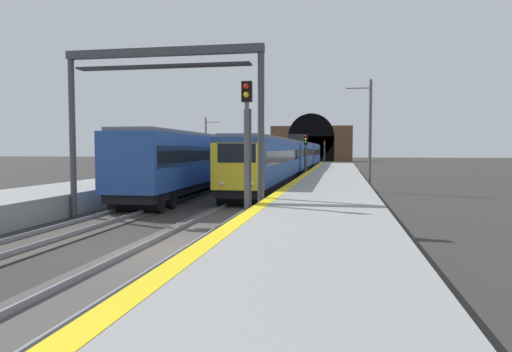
# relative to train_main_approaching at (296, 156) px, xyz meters

# --- Properties ---
(ground_plane) EXTENTS (320.00, 320.00, 0.00)m
(ground_plane) POSITION_rel_train_main_approaching_xyz_m (-41.24, 0.00, -2.25)
(ground_plane) COLOR #302D2B
(platform_right) EXTENTS (112.00, 4.74, 1.06)m
(platform_right) POSITION_rel_train_main_approaching_xyz_m (-41.24, -4.53, -1.72)
(platform_right) COLOR gray
(platform_right) RESTS_ON ground_plane
(platform_right_edge_strip) EXTENTS (112.00, 0.50, 0.01)m
(platform_right_edge_strip) POSITION_rel_train_main_approaching_xyz_m (-41.24, -2.41, -1.18)
(platform_right_edge_strip) COLOR yellow
(platform_right_edge_strip) RESTS_ON platform_right
(track_main_line) EXTENTS (160.00, 2.78, 0.21)m
(track_main_line) POSITION_rel_train_main_approaching_xyz_m (-41.24, 0.00, -2.20)
(track_main_line) COLOR #4C4742
(track_main_line) RESTS_ON ground_plane
(track_adjacent_line) EXTENTS (160.00, 2.61, 0.21)m
(track_adjacent_line) POSITION_rel_train_main_approaching_xyz_m (-41.24, 4.78, -2.20)
(track_adjacent_line) COLOR #423D38
(track_adjacent_line) RESTS_ON ground_plane
(train_main_approaching) EXTENTS (62.59, 2.96, 4.83)m
(train_main_approaching) POSITION_rel_train_main_approaching_xyz_m (0.00, 0.00, 0.00)
(train_main_approaching) COLOR #264C99
(train_main_approaching) RESTS_ON ground_plane
(train_adjacent_platform) EXTENTS (38.76, 3.43, 4.16)m
(train_adjacent_platform) POSITION_rel_train_main_approaching_xyz_m (-15.48, 4.78, 0.12)
(train_adjacent_platform) COLOR #264C99
(train_adjacent_platform) RESTS_ON ground_plane
(railway_signal_near) EXTENTS (0.39, 0.38, 5.60)m
(railway_signal_near) POSITION_rel_train_main_approaching_xyz_m (-37.66, -1.87, 1.01)
(railway_signal_near) COLOR #4C4C54
(railway_signal_near) RESTS_ON ground_plane
(railway_signal_mid) EXTENTS (0.39, 0.38, 4.56)m
(railway_signal_mid) POSITION_rel_train_main_approaching_xyz_m (-9.31, -1.87, 0.55)
(railway_signal_mid) COLOR #4C4C54
(railway_signal_mid) RESTS_ON ground_plane
(railway_signal_far) EXTENTS (0.39, 0.38, 4.70)m
(railway_signal_far) POSITION_rel_train_main_approaching_xyz_m (39.75, -1.87, 0.62)
(railway_signal_far) COLOR #38383D
(railway_signal_far) RESTS_ON ground_plane
(overhead_signal_gantry) EXTENTS (0.70, 8.97, 7.50)m
(overhead_signal_gantry) POSITION_rel_train_main_approaching_xyz_m (-35.16, 2.39, 3.41)
(overhead_signal_gantry) COLOR #3F3F47
(overhead_signal_gantry) RESTS_ON ground_plane
(tunnel_portal) EXTENTS (2.73, 20.57, 12.00)m
(tunnel_portal) POSITION_rel_train_main_approaching_xyz_m (65.04, 2.39, 2.25)
(tunnel_portal) COLOR brown
(tunnel_portal) RESTS_ON ground_plane
(catenary_mast_near) EXTENTS (0.22, 1.96, 7.16)m
(catenary_mast_near) POSITION_rel_train_main_approaching_xyz_m (4.09, 12.04, 1.43)
(catenary_mast_near) COLOR #595B60
(catenary_mast_near) RESTS_ON ground_plane
(catenary_mast_far) EXTENTS (0.22, 1.87, 8.09)m
(catenary_mast_far) POSITION_rel_train_main_approaching_xyz_m (-19.84, -7.27, 1.90)
(catenary_mast_far) COLOR #595B60
(catenary_mast_far) RESTS_ON ground_plane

